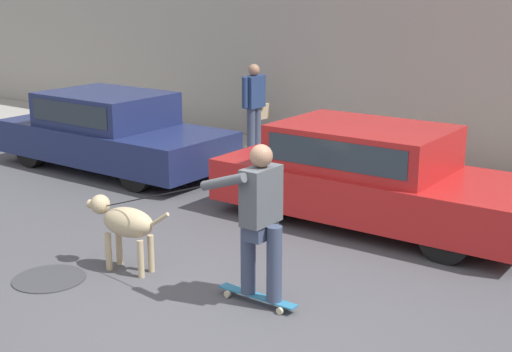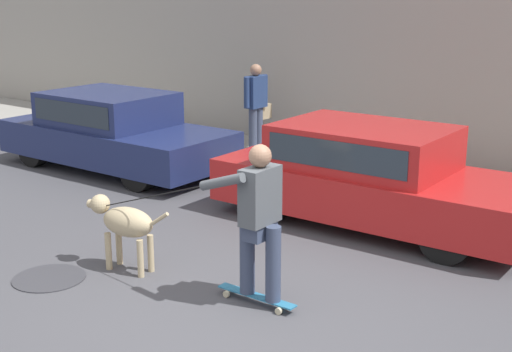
% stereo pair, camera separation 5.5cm
% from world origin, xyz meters
% --- Properties ---
extents(ground_plane, '(36.00, 36.00, 0.00)m').
position_xyz_m(ground_plane, '(0.00, 0.00, 0.00)').
color(ground_plane, '#47474C').
extents(back_wall, '(32.00, 0.30, 3.97)m').
position_xyz_m(back_wall, '(0.00, 6.58, 1.98)').
color(back_wall, '#9E998E').
rests_on(back_wall, ground_plane).
extents(sidewalk_curb, '(30.00, 2.10, 0.11)m').
position_xyz_m(sidewalk_curb, '(0.00, 5.36, 0.06)').
color(sidewalk_curb, gray).
rests_on(sidewalk_curb, ground_plane).
extents(parked_car_0, '(4.19, 1.78, 1.31)m').
position_xyz_m(parked_car_0, '(-5.18, 3.22, 0.63)').
color(parked_car_0, black).
rests_on(parked_car_0, ground_plane).
extents(parked_car_1, '(4.19, 1.77, 1.31)m').
position_xyz_m(parked_car_1, '(-0.25, 3.22, 0.63)').
color(parked_car_1, black).
rests_on(parked_car_1, ground_plane).
extents(dog, '(1.09, 0.41, 0.82)m').
position_xyz_m(dog, '(-1.64, 0.19, 0.55)').
color(dog, tan).
rests_on(dog, ground_plane).
extents(skateboarder, '(2.47, 0.62, 1.62)m').
position_xyz_m(skateboarder, '(0.07, 0.36, 0.92)').
color(skateboarder, beige).
rests_on(skateboarder, ground_plane).
extents(pedestrian_with_bag, '(0.22, 0.74, 1.58)m').
position_xyz_m(pedestrian_with_bag, '(-3.81, 5.47, 0.98)').
color(pedestrian_with_bag, '#3D4760').
rests_on(pedestrian_with_bag, sidewalk_curb).
extents(manhole_cover, '(0.78, 0.78, 0.01)m').
position_xyz_m(manhole_cover, '(-2.12, -0.50, 0.01)').
color(manhole_cover, '#38383D').
rests_on(manhole_cover, ground_plane).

